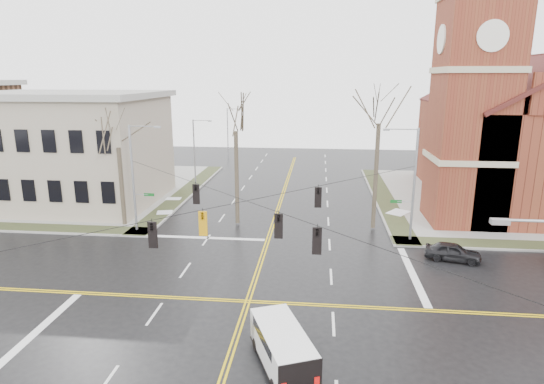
# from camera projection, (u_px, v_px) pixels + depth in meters

# --- Properties ---
(ground) EXTENTS (120.00, 120.00, 0.00)m
(ground) POSITION_uv_depth(u_px,v_px,m) (248.00, 301.00, 26.97)
(ground) COLOR black
(ground) RESTS_ON ground
(sidewalks) EXTENTS (80.00, 80.00, 0.17)m
(sidewalks) POSITION_uv_depth(u_px,v_px,m) (248.00, 300.00, 26.95)
(sidewalks) COLOR gray
(sidewalks) RESTS_ON ground
(road_markings) EXTENTS (100.00, 100.00, 0.01)m
(road_markings) POSITION_uv_depth(u_px,v_px,m) (248.00, 301.00, 26.97)
(road_markings) COLOR gold
(road_markings) RESTS_ON ground
(church) EXTENTS (24.28, 27.48, 27.50)m
(church) POSITION_uv_depth(u_px,v_px,m) (525.00, 122.00, 46.27)
(church) COLOR maroon
(church) RESTS_ON ground
(civic_building_a) EXTENTS (18.00, 14.00, 11.00)m
(civic_building_a) POSITION_uv_depth(u_px,v_px,m) (68.00, 151.00, 47.12)
(civic_building_a) COLOR gray
(civic_building_a) RESTS_ON ground
(signal_pole_ne) EXTENTS (2.75, 0.22, 9.00)m
(signal_pole_ne) POSITION_uv_depth(u_px,v_px,m) (412.00, 182.00, 35.69)
(signal_pole_ne) COLOR gray
(signal_pole_ne) RESTS_ON ground
(signal_pole_nw) EXTENTS (2.75, 0.22, 9.00)m
(signal_pole_nw) POSITION_uv_depth(u_px,v_px,m) (135.00, 175.00, 37.98)
(signal_pole_nw) COLOR gray
(signal_pole_nw) RESTS_ON ground
(span_wires) EXTENTS (23.02, 23.02, 0.03)m
(span_wires) POSITION_uv_depth(u_px,v_px,m) (246.00, 201.00, 25.44)
(span_wires) COLOR black
(span_wires) RESTS_ON ground
(traffic_signals) EXTENTS (8.21, 8.26, 1.30)m
(traffic_signals) POSITION_uv_depth(u_px,v_px,m) (245.00, 217.00, 24.99)
(traffic_signals) COLOR black
(traffic_signals) RESTS_ON ground
(streetlight_north_a) EXTENTS (2.30, 0.20, 8.00)m
(streetlight_north_a) POSITION_uv_depth(u_px,v_px,m) (195.00, 150.00, 53.94)
(streetlight_north_a) COLOR gray
(streetlight_north_a) RESTS_ON ground
(streetlight_north_b) EXTENTS (2.30, 0.20, 8.00)m
(streetlight_north_b) POSITION_uv_depth(u_px,v_px,m) (229.00, 131.00, 73.22)
(streetlight_north_b) COLOR gray
(streetlight_north_b) RESTS_ON ground
(cargo_van) EXTENTS (3.58, 5.20, 1.86)m
(cargo_van) POSITION_uv_depth(u_px,v_px,m) (281.00, 344.00, 20.78)
(cargo_van) COLOR white
(cargo_van) RESTS_ON ground
(parked_car_a) EXTENTS (4.13, 2.46, 1.32)m
(parked_car_a) POSITION_uv_depth(u_px,v_px,m) (453.00, 252.00, 32.87)
(parked_car_a) COLOR black
(parked_car_a) RESTS_ON ground
(tree_nw_far) EXTENTS (4.00, 4.00, 10.34)m
(tree_nw_far) POSITION_uv_depth(u_px,v_px,m) (118.00, 142.00, 38.89)
(tree_nw_far) COLOR #3D3527
(tree_nw_far) RESTS_ON ground
(tree_nw_near) EXTENTS (4.00, 4.00, 12.40)m
(tree_nw_near) POSITION_uv_depth(u_px,v_px,m) (236.00, 125.00, 38.86)
(tree_nw_near) COLOR #3D3527
(tree_nw_near) RESTS_ON ground
(tree_ne) EXTENTS (4.00, 4.00, 13.59)m
(tree_ne) POSITION_uv_depth(u_px,v_px,m) (379.00, 116.00, 37.34)
(tree_ne) COLOR #3D3527
(tree_ne) RESTS_ON ground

